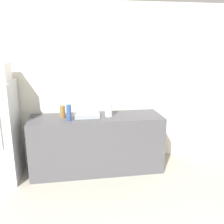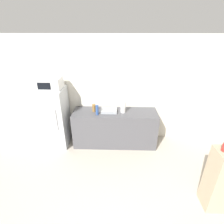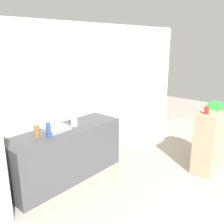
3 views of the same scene
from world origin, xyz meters
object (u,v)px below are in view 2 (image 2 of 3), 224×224
paper_towel_roll (123,107)px  bottle_short (94,108)px  refrigerator (55,117)px  microwave (50,83)px  bottle_tall (97,110)px

paper_towel_roll → bottle_short: bearing=177.7°
refrigerator → paper_towel_roll: bearing=0.7°
microwave → bottle_tall: (1.05, -0.12, -0.59)m
microwave → bottle_short: microwave is taller
bottle_short → paper_towel_roll: 0.70m
microwave → paper_towel_roll: (1.65, 0.02, -0.57)m
bottle_tall → microwave: bearing=173.7°
microwave → refrigerator: bearing=72.3°
bottle_tall → bottle_short: size_ratio=1.27×
refrigerator → microwave: size_ratio=2.86×
bottle_tall → paper_towel_roll: 0.62m
microwave → paper_towel_roll: bearing=0.7°
microwave → bottle_tall: bearing=-6.3°
refrigerator → bottle_short: bearing=2.8°
refrigerator → bottle_tall: 1.09m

